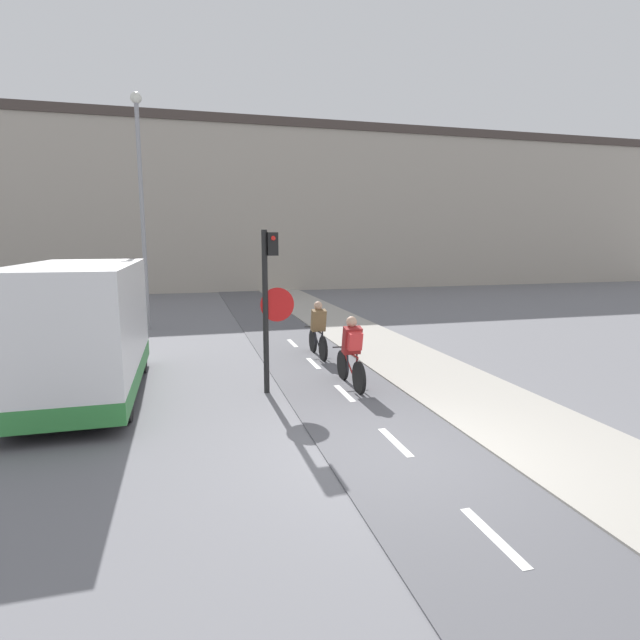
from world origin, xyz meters
name	(u,v)px	position (x,y,z in m)	size (l,w,h in m)	color
ground_plane	(409,457)	(0.00, 0.00, 0.00)	(120.00, 120.00, 0.00)	slate
bike_lane	(409,456)	(0.00, 0.00, 0.01)	(2.33, 60.00, 0.02)	#56565B
sidewalk_strip	(552,438)	(2.37, 0.00, 0.03)	(2.40, 60.00, 0.05)	#A8A399
building_row_background	(232,208)	(0.00, 25.83, 4.98)	(60.00, 5.20, 9.95)	#B2A899
traffic_light_pole	(269,294)	(-1.38, 3.51, 1.99)	(0.67, 0.25, 3.22)	black
street_lamp_far	(141,190)	(-4.25, 11.70, 4.62)	(0.36, 0.36, 7.68)	gray
cyclist_near	(352,354)	(0.28, 3.42, 0.71)	(0.46, 1.71, 1.48)	black
cyclist_far	(318,332)	(0.31, 6.22, 0.66)	(0.46, 1.67, 1.46)	black
van	(82,333)	(-4.90, 4.14, 1.27)	(2.01, 5.02, 2.58)	white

